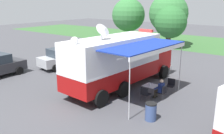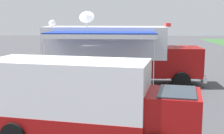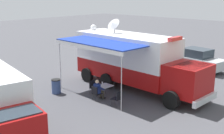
{
  "view_description": "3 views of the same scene",
  "coord_description": "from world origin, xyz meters",
  "px_view_note": "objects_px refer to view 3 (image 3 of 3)",
  "views": [
    {
      "loc": [
        9.43,
        -12.07,
        5.72
      ],
      "look_at": [
        0.02,
        -0.19,
        1.62
      ],
      "focal_mm": 39.02,
      "sensor_mm": 36.0,
      "label": 1
    },
    {
      "loc": [
        18.7,
        0.9,
        4.07
      ],
      "look_at": [
        0.65,
        0.44,
        1.16
      ],
      "focal_mm": 49.83,
      "sensor_mm": 36.0,
      "label": 2
    },
    {
      "loc": [
        14.43,
        11.9,
        6.12
      ],
      "look_at": [
        1.38,
        0.01,
        1.57
      ],
      "focal_mm": 46.33,
      "sensor_mm": 36.0,
      "label": 3
    }
  ],
  "objects_px": {
    "command_truck": "(134,60)",
    "folding_chair_beside_table": "(94,86)",
    "folding_chair_spare_by_truck": "(117,98)",
    "car_far_corner": "(198,59)",
    "water_bottle": "(102,83)",
    "seated_responder": "(98,89)",
    "trash_bin": "(56,86)",
    "car_behind_truck": "(158,49)",
    "folding_chair_at_table": "(96,92)",
    "folding_table": "(105,86)"
  },
  "relations": [
    {
      "from": "water_bottle",
      "to": "car_behind_truck",
      "type": "distance_m",
      "value": 12.08
    },
    {
      "from": "command_truck",
      "to": "folding_table",
      "type": "relative_size",
      "value": 11.49
    },
    {
      "from": "seated_responder",
      "to": "trash_bin",
      "type": "bearing_deg",
      "value": -70.85
    },
    {
      "from": "folding_chair_at_table",
      "to": "folding_chair_beside_table",
      "type": "bearing_deg",
      "value": -127.24
    },
    {
      "from": "water_bottle",
      "to": "trash_bin",
      "type": "bearing_deg",
      "value": -59.16
    },
    {
      "from": "folding_chair_spare_by_truck",
      "to": "car_behind_truck",
      "type": "xyz_separation_m",
      "value": [
        -12.08,
        -5.37,
        0.37
      ]
    },
    {
      "from": "folding_chair_at_table",
      "to": "trash_bin",
      "type": "height_order",
      "value": "trash_bin"
    },
    {
      "from": "folding_table",
      "to": "water_bottle",
      "type": "relative_size",
      "value": 3.73
    },
    {
      "from": "folding_chair_spare_by_truck",
      "to": "trash_bin",
      "type": "xyz_separation_m",
      "value": [
        0.96,
        -4.26,
        -0.06
      ]
    },
    {
      "from": "command_truck",
      "to": "car_behind_truck",
      "type": "bearing_deg",
      "value": -155.59
    },
    {
      "from": "command_truck",
      "to": "folding_chair_beside_table",
      "type": "bearing_deg",
      "value": -23.3
    },
    {
      "from": "car_far_corner",
      "to": "seated_responder",
      "type": "bearing_deg",
      "value": -6.51
    },
    {
      "from": "car_behind_truck",
      "to": "command_truck",
      "type": "bearing_deg",
      "value": 24.41
    },
    {
      "from": "command_truck",
      "to": "folding_chair_at_table",
      "type": "relative_size",
      "value": 11.02
    },
    {
      "from": "folding_chair_spare_by_truck",
      "to": "seated_responder",
      "type": "distance_m",
      "value": 1.5
    },
    {
      "from": "folding_table",
      "to": "seated_responder",
      "type": "height_order",
      "value": "seated_responder"
    },
    {
      "from": "seated_responder",
      "to": "trash_bin",
      "type": "xyz_separation_m",
      "value": [
        0.96,
        -2.77,
        -0.2
      ]
    },
    {
      "from": "water_bottle",
      "to": "folding_chair_spare_by_truck",
      "type": "height_order",
      "value": "water_bottle"
    },
    {
      "from": "folding_chair_spare_by_truck",
      "to": "car_behind_truck",
      "type": "bearing_deg",
      "value": -156.05
    },
    {
      "from": "command_truck",
      "to": "car_far_corner",
      "type": "bearing_deg",
      "value": 172.43
    },
    {
      "from": "seated_responder",
      "to": "folding_chair_at_table",
      "type": "bearing_deg",
      "value": -2.56
    },
    {
      "from": "folding_chair_spare_by_truck",
      "to": "car_behind_truck",
      "type": "distance_m",
      "value": 13.23
    },
    {
      "from": "command_truck",
      "to": "folding_chair_beside_table",
      "type": "relative_size",
      "value": 11.02
    },
    {
      "from": "car_behind_truck",
      "to": "car_far_corner",
      "type": "xyz_separation_m",
      "value": [
        1.84,
        5.04,
        0.0
      ]
    },
    {
      "from": "folding_chair_beside_table",
      "to": "folding_chair_spare_by_truck",
      "type": "xyz_separation_m",
      "value": [
        0.49,
        2.39,
        0.0
      ]
    },
    {
      "from": "trash_bin",
      "to": "car_far_corner",
      "type": "bearing_deg",
      "value": 160.62
    },
    {
      "from": "folding_chair_spare_by_truck",
      "to": "car_far_corner",
      "type": "height_order",
      "value": "car_far_corner"
    },
    {
      "from": "folding_chair_beside_table",
      "to": "water_bottle",
      "type": "bearing_deg",
      "value": 96.26
    },
    {
      "from": "water_bottle",
      "to": "car_far_corner",
      "type": "relative_size",
      "value": 0.05
    },
    {
      "from": "trash_bin",
      "to": "car_behind_truck",
      "type": "xyz_separation_m",
      "value": [
        -13.04,
        -1.1,
        0.42
      ]
    },
    {
      "from": "folding_chair_spare_by_truck",
      "to": "folding_chair_at_table",
      "type": "bearing_deg",
      "value": -83.07
    },
    {
      "from": "seated_responder",
      "to": "trash_bin",
      "type": "relative_size",
      "value": 1.37
    },
    {
      "from": "folding_chair_at_table",
      "to": "car_behind_truck",
      "type": "height_order",
      "value": "car_behind_truck"
    },
    {
      "from": "trash_bin",
      "to": "folding_chair_at_table",
      "type": "bearing_deg",
      "value": 105.64
    },
    {
      "from": "water_bottle",
      "to": "folding_chair_at_table",
      "type": "relative_size",
      "value": 0.26
    },
    {
      "from": "folding_table",
      "to": "water_bottle",
      "type": "height_order",
      "value": "water_bottle"
    },
    {
      "from": "folding_table",
      "to": "folding_chair_spare_by_truck",
      "type": "height_order",
      "value": "folding_chair_spare_by_truck"
    },
    {
      "from": "car_far_corner",
      "to": "folding_chair_spare_by_truck",
      "type": "bearing_deg",
      "value": 1.82
    },
    {
      "from": "folding_chair_spare_by_truck",
      "to": "car_far_corner",
      "type": "distance_m",
      "value": 10.26
    },
    {
      "from": "seated_responder",
      "to": "command_truck",
      "type": "bearing_deg",
      "value": 175.99
    },
    {
      "from": "folding_chair_spare_by_truck",
      "to": "car_far_corner",
      "type": "bearing_deg",
      "value": -178.18
    },
    {
      "from": "command_truck",
      "to": "water_bottle",
      "type": "xyz_separation_m",
      "value": [
        2.51,
        -0.44,
        -1.11
      ]
    },
    {
      "from": "command_truck",
      "to": "seated_responder",
      "type": "bearing_deg",
      "value": -4.01
    },
    {
      "from": "water_bottle",
      "to": "trash_bin",
      "type": "distance_m",
      "value": 2.99
    },
    {
      "from": "folding_chair_spare_by_truck",
      "to": "car_far_corner",
      "type": "xyz_separation_m",
      "value": [
        -10.24,
        -0.33,
        0.37
      ]
    },
    {
      "from": "folding_chair_at_table",
      "to": "folding_chair_spare_by_truck",
      "type": "bearing_deg",
      "value": 96.93
    },
    {
      "from": "folding_table",
      "to": "car_far_corner",
      "type": "relative_size",
      "value": 0.19
    },
    {
      "from": "folding_table",
      "to": "car_behind_truck",
      "type": "distance_m",
      "value": 12.09
    },
    {
      "from": "command_truck",
      "to": "trash_bin",
      "type": "xyz_separation_m",
      "value": [
        4.03,
        -2.99,
        -1.49
      ]
    },
    {
      "from": "trash_bin",
      "to": "car_far_corner",
      "type": "relative_size",
      "value": 0.21
    }
  ]
}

